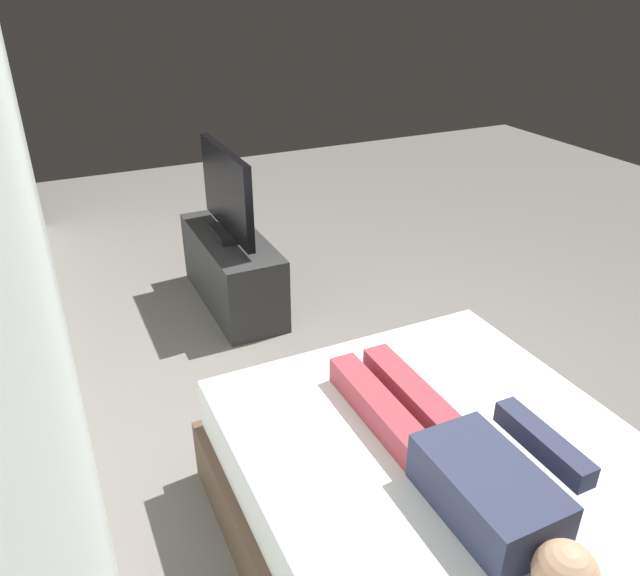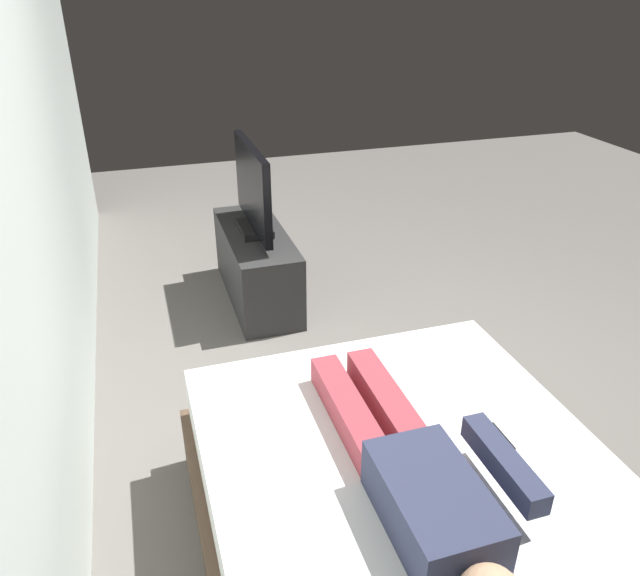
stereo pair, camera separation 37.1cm
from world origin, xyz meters
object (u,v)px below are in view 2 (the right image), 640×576
object	(u,v)px
remote	(499,438)
tv	(253,192)
person	(418,477)
tv_stand	(257,265)
bed	(428,555)

from	to	relation	value
remote	tv	world-z (taller)	tv
person	tv	size ratio (longest dim) A/B	1.43
tv_stand	tv	xyz separation A→B (m)	(-0.00, 0.00, 0.53)
person	remote	size ratio (longest dim) A/B	8.40
person	tv_stand	xyz separation A→B (m)	(2.48, 0.01, -0.37)
person	remote	xyz separation A→B (m)	(0.15, -0.40, -0.07)
bed	tv	bearing A→B (deg)	1.52
bed	person	size ratio (longest dim) A/B	1.61
person	tv_stand	world-z (taller)	person
person	tv_stand	bearing A→B (deg)	0.33
tv_stand	remote	bearing A→B (deg)	-169.80
person	remote	world-z (taller)	person
person	tv	xyz separation A→B (m)	(2.48, 0.01, 0.16)
bed	tv_stand	bearing A→B (deg)	1.52
bed	tv	xyz separation A→B (m)	(2.51, 0.07, 0.52)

